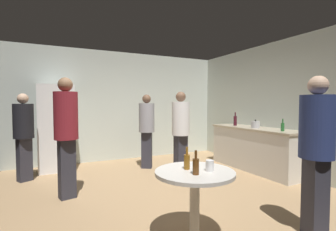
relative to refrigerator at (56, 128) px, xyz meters
name	(u,v)px	position (x,y,z in m)	size (l,w,h in m)	color
ground_plane	(166,195)	(1.53, -2.20, -0.95)	(5.20, 5.20, 0.10)	#9E7C56
wall_back	(122,106)	(1.53, 0.43, 0.45)	(5.32, 0.06, 2.70)	beige
wall_side_right	(282,107)	(4.16, -2.20, 0.45)	(0.06, 5.20, 2.70)	beige
refrigerator	(56,128)	(0.00, 0.00, 0.00)	(0.70, 0.68, 1.80)	white
kitchen_counter	(255,149)	(3.81, -1.83, -0.45)	(0.64, 2.15, 0.90)	beige
kettle	(255,125)	(3.76, -1.88, 0.07)	(0.24, 0.17, 0.18)	#B2B2B7
wine_bottle_on_counter	(235,120)	(3.77, -1.25, 0.12)	(0.08, 0.08, 0.31)	#3F141E
beer_bottle_on_counter	(283,127)	(3.75, -2.55, 0.08)	(0.06, 0.06, 0.23)	#26662D
foreground_table	(195,181)	(1.17, -3.63, -0.27)	(0.80, 0.80, 0.73)	beige
beer_bottle_amber	(187,161)	(1.13, -3.55, -0.08)	(0.06, 0.06, 0.23)	#8C5919
beer_bottle_brown	(196,166)	(1.11, -3.75, -0.08)	(0.06, 0.06, 0.23)	#593314
plastic_cup_white	(210,166)	(1.30, -3.71, -0.11)	(0.08, 0.08, 0.11)	white
person_in_gray_shirt	(147,125)	(1.78, -0.69, 0.04)	(0.46, 0.46, 1.61)	#2D2D38
person_in_black_shirt	(24,130)	(-0.55, -0.58, 0.03)	(0.46, 0.46, 1.59)	#2D2D38
person_in_maroon_shirt	(66,128)	(0.09, -1.80, 0.15)	(0.41, 0.41, 1.79)	#2D2D38
person_in_white_shirt	(181,127)	(2.13, -1.58, 0.06)	(0.38, 0.38, 1.64)	#2D2D38
person_in_navy_shirt	(316,143)	(2.38, -4.08, 0.09)	(0.44, 0.44, 1.69)	#2D2D38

